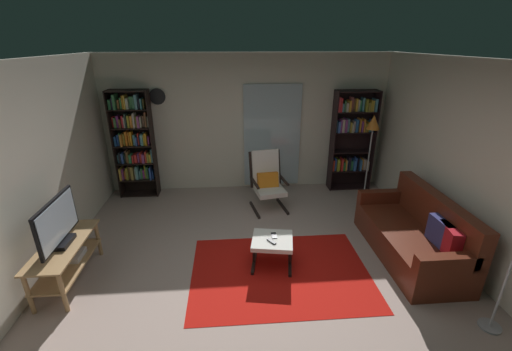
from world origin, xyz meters
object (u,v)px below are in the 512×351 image
at_px(lounge_armchair, 267,179).
at_px(cell_phone, 274,236).
at_px(tv_stand, 67,256).
at_px(tv_remote, 271,241).
at_px(leather_sofa, 415,236).
at_px(floor_lamp_by_shelf, 373,129).
at_px(bookshelf_near_tv, 134,141).
at_px(bookshelf_near_sofa, 352,137).
at_px(ottoman, 272,243).
at_px(wall_clock, 157,96).
at_px(television, 58,224).

xyz_separation_m(lounge_armchair, cell_phone, (-0.09, -1.62, -0.12)).
xyz_separation_m(tv_stand, tv_remote, (2.52, 0.01, 0.07)).
bearing_deg(cell_phone, lounge_armchair, 85.99).
distance_m(leather_sofa, lounge_armchair, 2.47).
xyz_separation_m(lounge_armchair, floor_lamp_by_shelf, (1.89, 0.23, 0.80)).
distance_m(bookshelf_near_tv, bookshelf_near_sofa, 4.12).
bearing_deg(bookshelf_near_tv, bookshelf_near_sofa, 0.06).
relative_size(leather_sofa, cell_phone, 13.14).
xyz_separation_m(bookshelf_near_tv, ottoman, (2.28, -2.41, -0.73)).
bearing_deg(wall_clock, bookshelf_near_tv, -162.16).
bearing_deg(bookshelf_near_sofa, television, -150.10).
height_order(leather_sofa, cell_phone, leather_sofa).
height_order(tv_stand, television, television).
bearing_deg(bookshelf_near_sofa, floor_lamp_by_shelf, -71.27).
bearing_deg(television, cell_phone, 3.76).
distance_m(tv_stand, cell_phone, 2.57).
bearing_deg(tv_remote, lounge_armchair, 51.02).
height_order(television, lounge_armchair, television).
bearing_deg(tv_stand, wall_clock, 74.36).
xyz_separation_m(television, leather_sofa, (4.50, 0.16, -0.49)).
bearing_deg(ottoman, bookshelf_near_tv, 133.44).
bearing_deg(tv_stand, tv_remote, 0.22).
distance_m(lounge_armchair, wall_clock, 2.49).
bearing_deg(tv_stand, ottoman, 1.91).
bearing_deg(wall_clock, floor_lamp_by_shelf, -9.69).
distance_m(tv_remote, floor_lamp_by_shelf, 2.99).
xyz_separation_m(cell_phone, floor_lamp_by_shelf, (1.98, 1.85, 0.92)).
bearing_deg(lounge_armchair, floor_lamp_by_shelf, 6.98).
distance_m(leather_sofa, floor_lamp_by_shelf, 2.12).
relative_size(lounge_armchair, tv_remote, 7.10).
distance_m(floor_lamp_by_shelf, wall_clock, 3.90).
relative_size(bookshelf_near_tv, cell_phone, 14.27).
xyz_separation_m(leather_sofa, floor_lamp_by_shelf, (0.04, 1.86, 1.01)).
xyz_separation_m(television, cell_phone, (2.57, 0.17, -0.39)).
distance_m(bookshelf_near_sofa, lounge_armchair, 1.94).
xyz_separation_m(television, bookshelf_near_sofa, (4.38, 2.52, 0.25)).
distance_m(leather_sofa, cell_phone, 1.94).
bearing_deg(tv_stand, leather_sofa, 1.73).
bearing_deg(television, floor_lamp_by_shelf, 23.94).
xyz_separation_m(floor_lamp_by_shelf, wall_clock, (-3.81, 0.65, 0.52)).
bearing_deg(bookshelf_near_tv, cell_phone, -45.41).
distance_m(bookshelf_near_sofa, leather_sofa, 2.48).
xyz_separation_m(leather_sofa, lounge_armchair, (-1.84, 1.63, 0.22)).
bearing_deg(leather_sofa, bookshelf_near_sofa, 93.04).
distance_m(lounge_armchair, ottoman, 1.70).
relative_size(lounge_armchair, cell_phone, 7.30).
bearing_deg(television, leather_sofa, 1.98).
xyz_separation_m(bookshelf_near_sofa, ottoman, (-1.84, -2.41, -0.72)).
relative_size(bookshelf_near_tv, bookshelf_near_sofa, 1.03).
distance_m(bookshelf_near_sofa, ottoman, 3.12).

